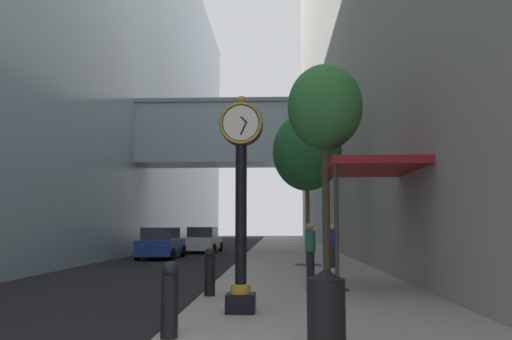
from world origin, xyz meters
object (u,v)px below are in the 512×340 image
car_white_near (203,240)px  bollard_nearest (170,298)px  bollard_third (210,270)px  street_clock (241,191)px  street_tree_mid_near (307,152)px  pedestrian_by_clock (310,248)px  street_tree_near (325,109)px  pedestrian_walking (334,244)px  trash_bin (326,307)px  car_blue_mid (161,243)px

car_white_near → bollard_nearest: bearing=-82.8°
bollard_third → street_clock: bearing=-68.6°
street_tree_mid_near → pedestrian_by_clock: (-0.22, -5.02, -3.83)m
bollard_third → street_tree_mid_near: size_ratio=0.17×
street_tree_near → street_tree_mid_near: size_ratio=0.91×
bollard_third → pedestrian_walking: bearing=65.1°
street_tree_mid_near → street_clock: bearing=-99.6°
trash_bin → pedestrian_walking: bearing=83.3°
bollard_third → street_tree_near: street_tree_near is taller
street_clock → trash_bin: size_ratio=3.98×
bollard_third → street_tree_near: 5.16m
bollard_third → car_white_near: car_white_near is taller
bollard_nearest → trash_bin: (2.24, -0.50, -0.04)m
bollard_third → trash_bin: bearing=-65.9°
bollard_nearest → pedestrian_by_clock: bearing=73.5°
street_clock → street_tree_mid_near: bearing=80.4°
street_clock → pedestrian_walking: (2.90, 10.40, -1.39)m
street_tree_near → car_blue_mid: 16.51m
car_white_near → pedestrian_walking: bearing=-62.3°
bollard_nearest → bollard_third: same height
street_tree_mid_near → pedestrian_walking: street_tree_mid_near is taller
trash_bin → street_clock: bearing=116.2°
pedestrian_walking → car_white_near: (-7.07, 13.43, -0.23)m
bollard_nearest → street_tree_near: size_ratio=0.19×
street_clock → car_white_near: street_clock is taller
pedestrian_by_clock → pedestrian_walking: bearing=72.9°
bollard_third → car_white_near: (-3.28, 21.57, 0.09)m
car_white_near → trash_bin: bearing=-78.3°
bollard_nearest → trash_bin: bearing=-12.7°
pedestrian_walking → pedestrian_by_clock: bearing=-107.1°
street_tree_near → car_blue_mid: street_tree_near is taller
bollard_nearest → bollard_third: size_ratio=1.00×
car_white_near → car_blue_mid: car_white_near is taller
street_clock → pedestrian_walking: bearing=74.4°
street_tree_mid_near → pedestrian_walking: bearing=-54.5°
pedestrian_walking → street_clock: bearing=-105.6°
bollard_nearest → car_blue_mid: car_blue_mid is taller
bollard_nearest → street_tree_near: 7.60m
bollard_nearest → pedestrian_walking: 13.20m
street_clock → street_tree_mid_near: 12.11m
car_blue_mid → street_tree_mid_near: bearing=-38.3°
car_white_near → pedestrian_by_clock: bearing=-71.0°
trash_bin → pedestrian_by_clock: 9.44m
bollard_third → street_tree_mid_near: street_tree_mid_near is taller
bollard_nearest → pedestrian_by_clock: size_ratio=0.65×
bollard_third → car_white_near: 21.82m
pedestrian_walking → car_white_near: 15.18m
street_tree_mid_near → car_blue_mid: bearing=141.7°
trash_bin → pedestrian_walking: 13.24m
pedestrian_walking → car_blue_mid: size_ratio=0.37×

